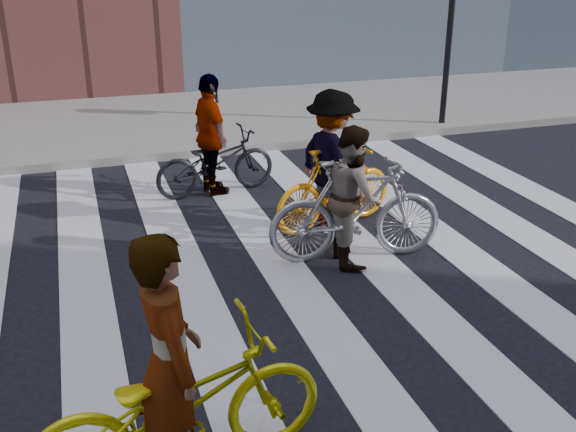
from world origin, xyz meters
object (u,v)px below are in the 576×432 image
bike_silver_mid (356,211)px  rider_left (169,361)px  bike_yellow_left (180,407)px  rider_rear (211,135)px  traffic_signal (453,13)px  bike_yellow_right (335,187)px  bike_dark_rear (215,162)px  rider_mid (353,195)px  rider_right (332,161)px

bike_silver_mid → rider_left: size_ratio=1.11×
bike_yellow_left → rider_rear: 5.78m
traffic_signal → rider_left: traffic_signal is taller
bike_silver_mid → bike_yellow_right: size_ratio=1.12×
traffic_signal → bike_dark_rear: (-5.13, -2.16, -1.80)m
bike_dark_rear → rider_mid: bearing=-168.7°
traffic_signal → bike_yellow_right: (-3.92, -3.91, -1.73)m
rider_rear → bike_silver_mid: bearing=-166.9°
bike_yellow_left → rider_left: bearing=84.0°
traffic_signal → bike_silver_mid: traffic_signal is taller
bike_dark_rear → rider_mid: size_ratio=1.13×
rider_mid → rider_right: size_ratio=0.89×
traffic_signal → bike_yellow_right: traffic_signal is taller
traffic_signal → rider_rear: (-5.18, -2.16, -1.38)m
traffic_signal → rider_right: 5.74m
rider_mid → rider_left: bearing=146.1°
rider_left → rider_right: bearing=-40.9°
bike_yellow_right → rider_left: (-2.73, -3.84, 0.38)m
rider_right → rider_mid: bearing=156.1°
traffic_signal → rider_right: size_ratio=1.82×
rider_left → rider_right: rider_left is taller
rider_mid → bike_yellow_right: bearing=-2.7°
bike_yellow_left → bike_yellow_right: (2.68, 3.84, 0.00)m
bike_silver_mid → bike_yellow_left: bearing=146.1°
rider_mid → rider_rear: rider_rear is taller
rider_left → rider_rear: size_ratio=1.03×
traffic_signal → bike_silver_mid: 6.59m
traffic_signal → rider_right: traffic_signal is taller
rider_left → traffic_signal: bearing=-46.6°
bike_yellow_right → rider_mid: bearing=153.3°
bike_yellow_right → bike_dark_rear: 2.13m
traffic_signal → rider_left: size_ratio=1.79×
bike_dark_rear → rider_right: (1.16, -1.75, 0.43)m
traffic_signal → bike_yellow_right: 5.80m
bike_yellow_left → rider_rear: rider_rear is taller
bike_silver_mid → bike_dark_rear: (-1.07, 2.76, -0.14)m
bike_dark_rear → rider_rear: size_ratio=1.03×
rider_right → rider_rear: (-1.21, 1.75, -0.02)m
traffic_signal → bike_yellow_left: (-6.60, -7.75, -1.73)m
bike_dark_rear → rider_right: rider_right is taller
traffic_signal → rider_left: bearing=-130.6°
rider_rear → bike_yellow_left: bearing=156.9°
rider_mid → bike_dark_rear: bearing=28.1°
rider_left → rider_rear: (1.47, 5.59, -0.03)m
bike_dark_rear → traffic_signal: bearing=-76.0°
bike_dark_rear → rider_left: size_ratio=0.99×
bike_yellow_left → bike_dark_rear: size_ratio=1.13×
bike_silver_mid → bike_dark_rear: bearing=29.0°
traffic_signal → rider_right: bearing=-135.4°
traffic_signal → rider_rear: size_ratio=1.85×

